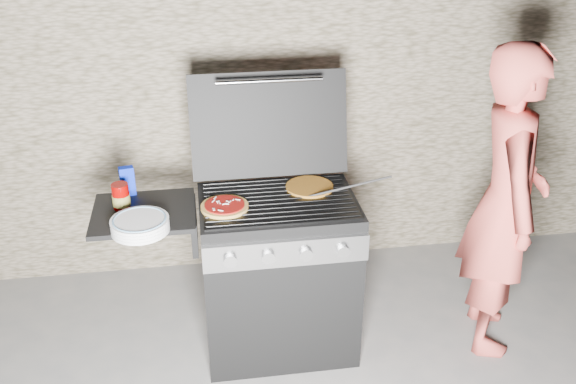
{
  "coord_description": "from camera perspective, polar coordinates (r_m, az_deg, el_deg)",
  "views": [
    {
      "loc": [
        -0.38,
        -2.84,
        2.41
      ],
      "look_at": [
        0.05,
        0.0,
        0.95
      ],
      "focal_mm": 40.0,
      "sensor_mm": 36.0,
      "label": 1
    }
  ],
  "objects": [
    {
      "name": "sauce_jar",
      "position": [
        3.25,
        -14.64,
        -0.36
      ],
      "size": [
        0.11,
        0.11,
        0.13
      ],
      "primitive_type": "cylinder",
      "rotation": [
        0.0,
        0.0,
        0.32
      ],
      "color": "#720201",
      "rests_on": "gas_grill"
    },
    {
      "name": "ground",
      "position": [
        3.75,
        -0.78,
        -13.11
      ],
      "size": [
        50.0,
        50.0,
        0.0
      ],
      "primitive_type": "plane",
      "color": "#5B5B5B"
    },
    {
      "name": "pizza_plain",
      "position": [
        3.35,
        1.93,
        0.47
      ],
      "size": [
        0.33,
        0.33,
        0.01
      ],
      "primitive_type": "cylinder",
      "rotation": [
        0.0,
        0.0,
        0.44
      ],
      "color": "orange",
      "rests_on": "gas_grill"
    },
    {
      "name": "stone_wall",
      "position": [
        4.19,
        -2.85,
        5.78
      ],
      "size": [
        8.0,
        0.35,
        1.8
      ],
      "primitive_type": "cube",
      "color": "gray",
      "rests_on": "ground"
    },
    {
      "name": "blue_carton",
      "position": [
        3.37,
        -14.09,
        0.94
      ],
      "size": [
        0.08,
        0.06,
        0.15
      ],
      "primitive_type": "cube",
      "rotation": [
        0.0,
        0.0,
        0.2
      ],
      "color": "#0820B7",
      "rests_on": "gas_grill"
    },
    {
      "name": "gas_grill",
      "position": [
        3.45,
        -4.97,
        -7.67
      ],
      "size": [
        1.34,
        0.79,
        0.91
      ],
      "primitive_type": null,
      "color": "black",
      "rests_on": "ground"
    },
    {
      "name": "tongs",
      "position": [
        3.28,
        5.47,
        0.47
      ],
      "size": [
        0.45,
        0.02,
        0.09
      ],
      "primitive_type": "cylinder",
      "rotation": [
        0.0,
        1.4,
        0.03
      ],
      "color": "black",
      "rests_on": "gas_grill"
    },
    {
      "name": "person",
      "position": [
        3.52,
        18.77,
        -0.94
      ],
      "size": [
        0.55,
        0.7,
        1.7
      ],
      "primitive_type": "imported",
      "rotation": [
        0.0,
        0.0,
        1.31
      ],
      "color": "#D14E44",
      "rests_on": "ground"
    },
    {
      "name": "pizza_topped",
      "position": [
        3.17,
        -5.66,
        -1.23
      ],
      "size": [
        0.28,
        0.28,
        0.03
      ],
      "primitive_type": null,
      "rotation": [
        0.0,
        0.0,
        0.24
      ],
      "color": "#D27D41",
      "rests_on": "gas_grill"
    },
    {
      "name": "plate_stack",
      "position": [
        3.04,
        -13.02,
        -2.87
      ],
      "size": [
        0.32,
        0.32,
        0.06
      ],
      "primitive_type": "cylinder",
      "rotation": [
        0.0,
        0.0,
        0.19
      ],
      "color": "silver",
      "rests_on": "gas_grill"
    }
  ]
}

